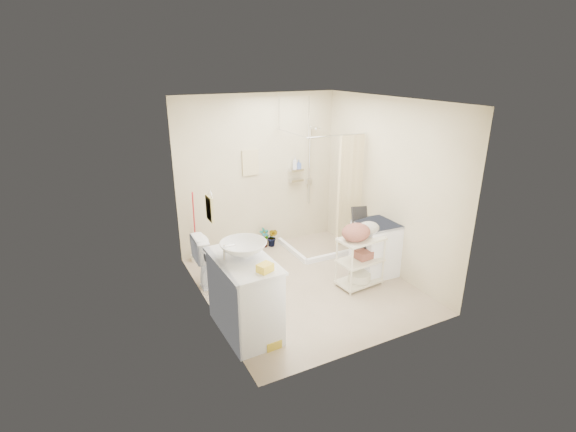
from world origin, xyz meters
name	(u,v)px	position (x,y,z in m)	size (l,w,h in m)	color
floor	(304,284)	(0.00, 0.00, 0.00)	(3.20, 3.20, 0.00)	tan
ceiling	(306,100)	(0.00, 0.00, 2.60)	(2.80, 3.20, 0.04)	silver
wall_back	(259,173)	(0.00, 1.60, 1.30)	(2.80, 0.04, 2.60)	beige
wall_front	(380,242)	(0.00, -1.60, 1.30)	(2.80, 0.04, 2.60)	beige
wall_left	(204,216)	(-1.40, 0.00, 1.30)	(0.04, 3.20, 2.60)	beige
wall_right	(387,187)	(1.40, 0.00, 1.30)	(0.04, 3.20, 2.60)	beige
vanity	(244,295)	(-1.16, -0.64, 0.47)	(0.60, 1.07, 0.94)	silver
sink	(244,249)	(-1.13, -0.59, 1.04)	(0.54, 0.54, 0.19)	silver
counter_basket	(265,268)	(-1.05, -1.03, 0.99)	(0.16, 0.12, 0.09)	yellow
floor_basket	(272,341)	(-1.02, -1.09, 0.07)	(0.27, 0.21, 0.15)	gold
toilet	(221,258)	(-1.04, 0.58, 0.39)	(0.44, 0.77, 0.79)	white
mop	(192,227)	(-1.22, 1.47, 0.60)	(0.11, 0.11, 1.20)	red
potted_plant_a	(264,238)	(0.02, 1.46, 0.18)	(0.19, 0.13, 0.35)	#9C4527
potted_plant_b	(273,237)	(0.16, 1.42, 0.17)	(0.19, 0.15, 0.34)	brown
hanging_towel	(250,163)	(-0.15, 1.58, 1.50)	(0.28, 0.03, 0.42)	beige
towel_ring	(210,207)	(-1.38, -0.20, 1.47)	(0.04, 0.22, 0.34)	#D7CA86
tp_holder	(209,257)	(-1.36, 0.05, 0.72)	(0.08, 0.12, 0.14)	white
shower	(319,189)	(0.85, 1.05, 1.05)	(1.10, 1.10, 2.10)	white
shampoo_bottle_a	(295,163)	(0.64, 1.50, 1.43)	(0.08, 0.08, 0.21)	silver
shampoo_bottle_b	(299,164)	(0.71, 1.50, 1.40)	(0.07, 0.07, 0.16)	#4A61A7
washing_machine	(375,248)	(1.14, -0.16, 0.41)	(0.56, 0.58, 0.82)	white
laundry_rack	(360,257)	(0.71, -0.36, 0.44)	(0.64, 0.38, 0.88)	beige
ironing_board	(361,239)	(0.98, 0.00, 0.52)	(0.30, 0.09, 1.05)	black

